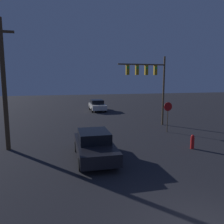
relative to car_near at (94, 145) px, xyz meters
The scene contains 6 objects.
car_near is the anchor object (origin of this frame).
car_far 19.25m from the car_near, 78.66° to the left, with size 2.17×4.77×1.55m.
traffic_signal_mast 10.77m from the car_near, 48.08° to the left, with size 4.71×0.30×6.62m.
stop_sign 8.58m from the car_near, 33.22° to the left, with size 0.74×0.07×2.56m.
utility_pole 6.78m from the car_near, 149.48° to the left, with size 1.55×0.28×8.08m.
fire_hydrant 6.45m from the car_near, ahead, with size 0.24×0.24×0.93m.
Camera 1 is at (-4.06, -4.65, 4.44)m, focal length 35.00 mm.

